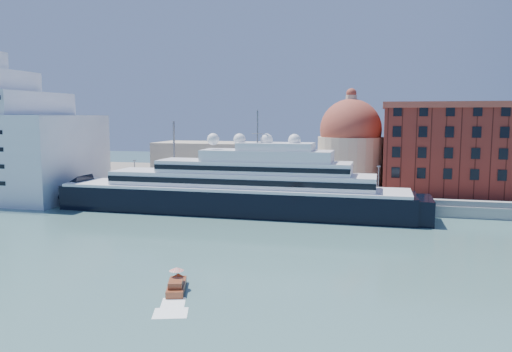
# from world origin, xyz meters

# --- Properties ---
(ground) EXTENTS (400.00, 400.00, 0.00)m
(ground) POSITION_xyz_m (0.00, 0.00, 0.00)
(ground) COLOR #37605F
(ground) RESTS_ON ground
(quay) EXTENTS (180.00, 10.00, 2.50)m
(quay) POSITION_xyz_m (0.00, 34.00, 1.25)
(quay) COLOR gray
(quay) RESTS_ON ground
(land) EXTENTS (260.00, 72.00, 2.00)m
(land) POSITION_xyz_m (0.00, 75.00, 1.00)
(land) COLOR slate
(land) RESTS_ON ground
(quay_fence) EXTENTS (180.00, 0.10, 1.20)m
(quay_fence) POSITION_xyz_m (0.00, 29.50, 3.10)
(quay_fence) COLOR slate
(quay_fence) RESTS_ON quay
(superyacht) EXTENTS (90.18, 12.50, 26.95)m
(superyacht) POSITION_xyz_m (-4.56, 23.00, 4.65)
(superyacht) COLOR black
(superyacht) RESTS_ON ground
(service_barge) EXTENTS (13.88, 8.26, 2.96)m
(service_barge) POSITION_xyz_m (-33.15, 21.52, 0.85)
(service_barge) COLOR white
(service_barge) RESTS_ON ground
(water_taxi) EXTENTS (3.92, 6.61, 2.98)m
(water_taxi) POSITION_xyz_m (6.11, -27.28, 0.71)
(water_taxi) COLOR maroon
(water_taxi) RESTS_ON ground
(warehouse) EXTENTS (43.00, 19.00, 23.25)m
(warehouse) POSITION_xyz_m (52.00, 52.00, 13.79)
(warehouse) COLOR maroon
(warehouse) RESTS_ON land
(church) EXTENTS (66.00, 18.00, 25.50)m
(church) POSITION_xyz_m (6.39, 57.72, 10.91)
(church) COLOR beige
(church) RESTS_ON land
(lamp_posts) EXTENTS (120.80, 2.40, 18.00)m
(lamp_posts) POSITION_xyz_m (-12.67, 32.27, 9.84)
(lamp_posts) COLOR slate
(lamp_posts) RESTS_ON quay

